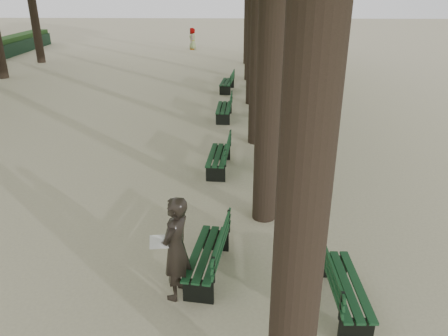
{
  "coord_description": "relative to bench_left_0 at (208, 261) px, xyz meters",
  "views": [
    {
      "loc": [
        0.87,
        -5.68,
        4.93
      ],
      "look_at": [
        0.6,
        3.0,
        1.2
      ],
      "focal_mm": 35.0,
      "sensor_mm": 36.0,
      "label": 1
    }
  ],
  "objects": [
    {
      "name": "ground",
      "position": [
        -0.37,
        -0.88,
        -0.27
      ],
      "size": [
        120.0,
        120.0,
        0.0
      ],
      "primitive_type": "plane",
      "color": "tan",
      "rests_on": "ground"
    },
    {
      "name": "bench_left_0",
      "position": [
        0.0,
        0.0,
        0.0
      ],
      "size": [
        0.81,
        1.86,
        0.92
      ],
      "color": "black",
      "rests_on": "ground"
    },
    {
      "name": "bench_left_1",
      "position": [
        0.0,
        4.77,
        0.0
      ],
      "size": [
        0.69,
        1.83,
        0.92
      ],
      "color": "black",
      "rests_on": "ground"
    },
    {
      "name": "bench_left_2",
      "position": [
        0.0,
        9.76,
        0.0
      ],
      "size": [
        0.63,
        1.82,
        0.92
      ],
      "color": "black",
      "rests_on": "ground"
    },
    {
      "name": "bench_left_3",
      "position": [
        0.0,
        14.36,
        0.0
      ],
      "size": [
        0.74,
        1.85,
        0.92
      ],
      "color": "black",
      "rests_on": "ground"
    },
    {
      "name": "bench_right_0",
      "position": [
        2.27,
        -0.81,
        0.0
      ],
      "size": [
        0.61,
        1.81,
        0.92
      ],
      "color": "black",
      "rests_on": "ground"
    },
    {
      "name": "bench_right_1",
      "position": [
        2.27,
        4.4,
        0.0
      ],
      "size": [
        0.71,
        1.84,
        0.92
      ],
      "color": "black",
      "rests_on": "ground"
    },
    {
      "name": "bench_right_2",
      "position": [
        2.27,
        9.67,
        0.0
      ],
      "size": [
        0.61,
        1.81,
        0.92
      ],
      "color": "black",
      "rests_on": "ground"
    },
    {
      "name": "bench_right_3",
      "position": [
        2.27,
        14.68,
        0.0
      ],
      "size": [
        0.72,
        1.84,
        0.92
      ],
      "color": "black",
      "rests_on": "ground"
    },
    {
      "name": "man_with_map",
      "position": [
        -0.47,
        -0.59,
        0.65
      ],
      "size": [
        0.75,
        0.82,
        1.85
      ],
      "color": "black",
      "rests_on": "ground"
    },
    {
      "name": "pedestrian_d",
      "position": [
        -3.01,
        28.3,
        0.54
      ],
      "size": [
        0.34,
        0.79,
        1.62
      ],
      "primitive_type": "imported",
      "rotation": [
        0.0,
        0.0,
        4.7
      ],
      "color": "#262628",
      "rests_on": "ground"
    },
    {
      "name": "pedestrian_c",
      "position": [
        5.93,
        23.02,
        0.67
      ],
      "size": [
        1.08,
        1.01,
        1.88
      ],
      "primitive_type": "imported",
      "rotation": [
        0.0,
        0.0,
        5.57
      ],
      "color": "#262628",
      "rests_on": "ground"
    },
    {
      "name": "pedestrian_b",
      "position": [
        1.52,
        25.79,
        0.6
      ],
      "size": [
        0.81,
        1.17,
        1.75
      ],
      "primitive_type": "imported",
      "rotation": [
        0.0,
        0.0,
        2.02
      ],
      "color": "#262628",
      "rests_on": "ground"
    }
  ]
}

